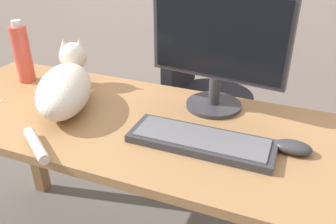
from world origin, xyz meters
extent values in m
cube|color=#9E7247|center=(0.00, 0.00, 0.72)|extent=(1.45, 0.61, 0.03)
cube|color=olive|center=(-0.66, 0.24, 0.35)|extent=(0.06, 0.06, 0.71)
cube|color=olive|center=(0.66, 0.24, 0.35)|extent=(0.06, 0.06, 0.71)
cylinder|color=black|center=(0.16, 0.72, 0.02)|extent=(0.48, 0.48, 0.04)
cylinder|color=black|center=(0.16, 0.72, 0.23)|extent=(0.06, 0.06, 0.47)
cylinder|color=black|center=(0.16, 0.72, 0.50)|extent=(0.44, 0.44, 0.06)
cube|color=black|center=(-0.03, 0.73, 0.73)|extent=(0.07, 0.35, 0.40)
cylinder|color=#333338|center=(0.30, 0.19, 0.74)|extent=(0.20, 0.20, 0.01)
cylinder|color=#333338|center=(0.30, 0.19, 0.80)|extent=(0.04, 0.04, 0.10)
cube|color=#333338|center=(0.30, 0.19, 1.00)|extent=(0.48, 0.08, 0.30)
cube|color=black|center=(0.30, 0.18, 1.00)|extent=(0.45, 0.06, 0.27)
cube|color=#333338|center=(0.33, -0.06, 0.75)|extent=(0.44, 0.15, 0.02)
cube|color=slate|center=(0.33, -0.06, 0.76)|extent=(0.40, 0.12, 0.00)
ellipsoid|color=silver|center=(-0.19, -0.02, 0.81)|extent=(0.32, 0.40, 0.15)
sphere|color=silver|center=(-0.28, 0.17, 0.86)|extent=(0.11, 0.11, 0.11)
cone|color=silver|center=(-0.31, 0.16, 0.91)|extent=(0.04, 0.04, 0.04)
cone|color=silver|center=(-0.25, 0.18, 0.91)|extent=(0.04, 0.04, 0.04)
cylinder|color=silver|center=(-0.11, -0.27, 0.76)|extent=(0.17, 0.13, 0.03)
ellipsoid|color=#333338|center=(0.59, 0.00, 0.75)|extent=(0.11, 0.06, 0.04)
cylinder|color=#D84C3D|center=(-0.50, 0.13, 0.85)|extent=(0.07, 0.07, 0.23)
cylinder|color=silver|center=(-0.50, 0.13, 0.98)|extent=(0.04, 0.04, 0.02)
camera|label=1|loc=(0.57, -0.91, 1.33)|focal=37.22mm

